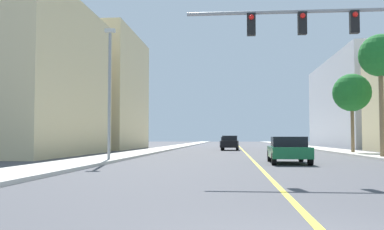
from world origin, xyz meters
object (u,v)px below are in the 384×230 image
Objects in this scene: palm_far at (352,93)px; car_gray at (228,142)px; car_black at (230,143)px; street_lamp at (110,86)px; palm_mid at (380,57)px; car_green at (288,150)px; traffic_signal_mast at (380,39)px.

car_gray is (-10.41, 23.11, -4.30)m from palm_far.
car_gray is 13.66m from car_black.
car_black is (-10.08, 9.45, -4.25)m from palm_far.
palm_mid is (16.27, 5.08, 2.33)m from street_lamp.
car_green is at bearing -117.35° from palm_far.
car_green is 36.80m from car_gray.
car_gray is (-3.40, 36.65, 0.02)m from car_green.
palm_mid is at bearing 71.24° from traffic_signal_mast.
traffic_signal_mast is at bearing -79.61° from car_gray.
palm_far is 25.70m from car_gray.
street_lamp is at bearing -97.15° from car_gray.
palm_far is at bearing 38.37° from street_lamp.
car_gray is (-5.88, 43.34, -4.21)m from traffic_signal_mast.
traffic_signal_mast is 1.68× the size of palm_far.
palm_mid is at bearing -92.94° from palm_far.
street_lamp is 0.93× the size of palm_mid.
car_black is (-5.55, 29.68, -4.17)m from traffic_signal_mast.
traffic_signal_mast is 2.80× the size of car_black.
palm_far is (0.42, 8.13, -1.49)m from palm_mid.
car_green is at bearing -1.93° from street_lamp.
traffic_signal_mast is 1.50× the size of street_lamp.
palm_mid reaches higher than traffic_signal_mast.
traffic_signal_mast reaches higher than car_green.
palm_mid is 1.88× the size of car_gray.
car_gray is 1.07× the size of car_black.
traffic_signal_mast is 2.47× the size of car_green.
traffic_signal_mast is 1.39× the size of palm_mid.
street_lamp is 1.64× the size of car_green.
traffic_signal_mast reaches higher than car_black.
palm_mid reaches higher than car_gray.
car_green is (-2.48, 6.69, -4.23)m from traffic_signal_mast.
car_gray is at bearing 97.73° from traffic_signal_mast.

